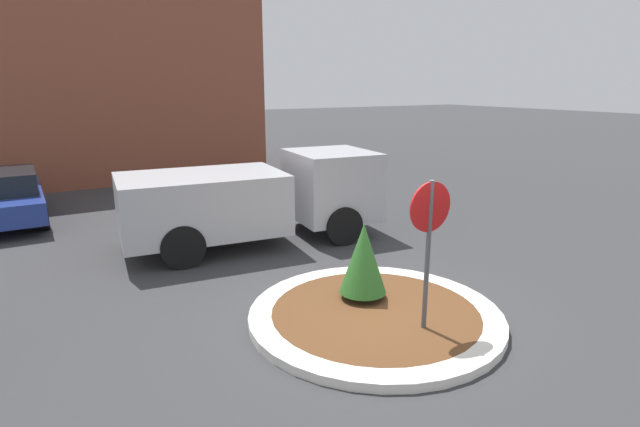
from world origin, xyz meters
TOP-DOWN VIEW (x-y plane):
  - ground_plane at (0.00, 0.00)m, footprint 120.00×120.00m
  - traffic_island at (0.00, 0.00)m, footprint 3.93×3.93m
  - stop_sign at (0.29, -0.78)m, footprint 0.70×0.07m
  - island_shrub at (0.12, 0.51)m, footprint 0.77×0.77m
  - utility_truck at (-0.05, 4.53)m, footprint 5.93×2.65m
  - storefront_building at (-2.35, 15.99)m, footprint 12.64×6.07m
  - parked_sedan_blue at (-5.07, 9.47)m, footprint 1.83×4.49m

SIDE VIEW (x-z plane):
  - ground_plane at x=0.00m, z-range 0.00..0.00m
  - traffic_island at x=0.00m, z-range 0.00..0.14m
  - parked_sedan_blue at x=-5.07m, z-range 0.02..1.41m
  - island_shrub at x=0.12m, z-range 0.19..1.46m
  - utility_truck at x=-0.05m, z-range 0.07..2.08m
  - stop_sign at x=0.29m, z-range 0.45..2.75m
  - storefront_building at x=-2.35m, z-range 0.00..7.90m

